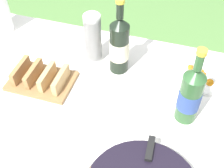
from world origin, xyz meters
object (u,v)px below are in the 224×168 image
Objects in this scene: bread_board at (41,78)px; cup_stack at (92,38)px; cider_bottle_green at (190,95)px; juice_bottle_red at (119,45)px; snack_plate_near at (200,76)px.

cup_stack is at bearing 53.11° from bread_board.
juice_bottle_red reaches higher than cider_bottle_green.
cider_bottle_green reaches higher than bread_board.
juice_bottle_red reaches higher than cup_stack.
snack_plate_near is at bearing 2.34° from cup_stack.
cider_bottle_green is at bearing -29.98° from juice_bottle_red.
juice_bottle_red is at bearing -12.59° from cup_stack.
snack_plate_near is (0.47, 0.02, -0.10)m from cup_stack.
juice_bottle_red is 1.30× the size of bread_board.
juice_bottle_red is 0.36m from snack_plate_near.
cider_bottle_green is 0.25m from snack_plate_near.
cup_stack is 0.48m from snack_plate_near.
juice_bottle_red is at bearing 150.02° from cider_bottle_green.
snack_plate_near is (0.03, 0.23, -0.11)m from cider_bottle_green.
bread_board is at bearing -160.30° from snack_plate_near.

